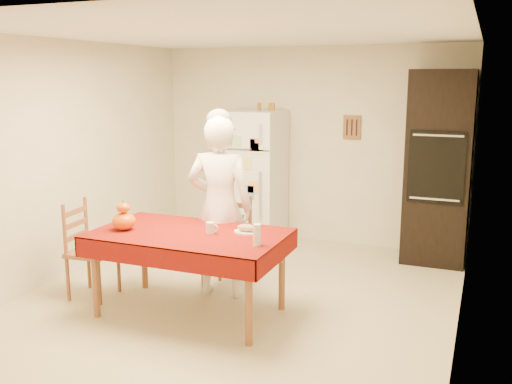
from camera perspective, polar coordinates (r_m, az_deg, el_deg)
The scene contains 17 objects.
floor at distance 5.65m, azimuth -1.63°, elevation -10.55°, with size 4.50×4.50×0.00m, color #BDB189.
room_shell at distance 5.27m, azimuth -1.71°, elevation 6.06°, with size 4.02×4.52×2.51m.
refrigerator at distance 7.33m, azimuth -0.40°, elevation 1.49°, with size 0.75×0.74×1.70m.
oven_cabinet at distance 6.81m, azimuth 17.78°, elevation 2.32°, with size 0.70×0.62×2.20m.
dining_table at distance 5.12m, azimuth -6.70°, elevation -4.76°, with size 1.70×1.00×0.76m.
chair_far at distance 5.79m, azimuth -2.65°, elevation -4.71°, with size 0.44×0.42×0.95m.
chair_left at distance 5.79m, azimuth -16.60°, elevation -5.18°, with size 0.44×0.46×0.95m.
seated_woman at distance 5.50m, azimuth -3.63°, elevation -1.53°, with size 0.64×0.42×1.77m, color white.
coffee_mug at distance 5.04m, azimuth -4.59°, elevation -3.59°, with size 0.08×0.08×0.10m, color silver.
pumpkin_lower at distance 5.27m, azimuth -13.07°, elevation -2.86°, with size 0.21×0.21×0.16m, color #D94605.
pumpkin_upper at distance 5.24m, azimuth -13.14°, elevation -1.53°, with size 0.12×0.12×0.09m, color #EB6105.
wine_glass at distance 4.67m, azimuth 0.11°, elevation -4.29°, with size 0.07×0.07×0.18m, color silver.
bread_plate at distance 5.03m, azimuth -0.92°, elevation -4.04°, with size 0.24×0.24×0.02m, color white.
bread_loaf at distance 5.02m, azimuth -0.92°, elevation -3.60°, with size 0.18×0.10×0.06m, color #956C49.
spice_jar_left at distance 7.25m, azimuth 0.33°, elevation 8.54°, with size 0.05×0.05×0.10m, color brown.
spice_jar_mid at distance 7.20m, azimuth 1.43°, elevation 8.51°, with size 0.05×0.05×0.10m, color #925F1A.
spice_jar_right at distance 7.18m, azimuth 1.70°, elevation 8.51°, with size 0.05×0.05×0.10m, color #965A1B.
Camera 1 is at (2.12, -4.79, 2.11)m, focal length 40.00 mm.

